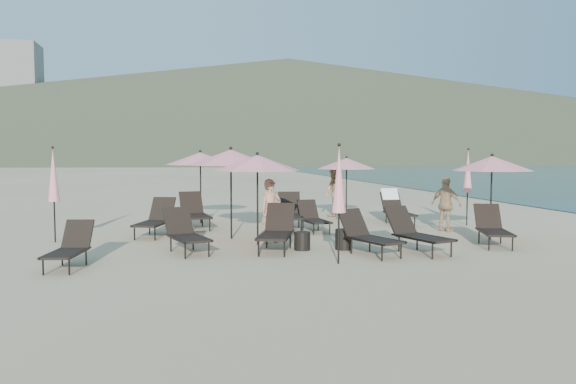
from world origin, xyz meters
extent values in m
plane|color=#D6BA8C|center=(0.00, 0.00, 0.00)|extent=(800.00, 800.00, 0.00)
cone|color=brown|center=(60.00, 300.00, 27.50)|extent=(690.00, 690.00, 55.00)
cone|color=brown|center=(190.00, 330.00, 16.00)|extent=(280.00, 280.00, 32.00)
cube|color=beige|center=(-70.00, 245.00, 24.00)|extent=(22.00, 18.00, 48.00)
cube|color=beige|center=(-45.00, 310.00, 19.00)|extent=(18.00, 16.00, 38.00)
cube|color=black|center=(-6.20, -0.77, 0.31)|extent=(0.73, 1.15, 0.04)
cube|color=black|center=(-6.07, -0.07, 0.57)|extent=(0.61, 0.49, 0.55)
cylinder|color=black|center=(-6.50, -1.17, 0.15)|extent=(0.03, 0.03, 0.30)
cylinder|color=black|center=(-6.34, -0.27, 0.15)|extent=(0.03, 0.03, 0.30)
cylinder|color=black|center=(-6.05, -1.25, 0.15)|extent=(0.03, 0.03, 0.30)
cylinder|color=black|center=(-5.89, -0.35, 0.15)|extent=(0.03, 0.03, 0.30)
cube|color=black|center=(-6.45, -0.68, 0.32)|extent=(0.24, 1.19, 0.04)
cube|color=black|center=(-5.93, -0.77, 0.32)|extent=(0.24, 1.19, 0.04)
cube|color=black|center=(-3.87, 0.42, 0.35)|extent=(0.93, 1.31, 0.05)
cube|color=black|center=(-4.10, 1.19, 0.64)|extent=(0.72, 0.61, 0.61)
cylinder|color=black|center=(-3.98, -0.12, 0.17)|extent=(0.04, 0.04, 0.34)
cylinder|color=black|center=(-4.27, 0.85, 0.17)|extent=(0.04, 0.04, 0.34)
cylinder|color=black|center=(-3.48, 0.02, 0.17)|extent=(0.04, 0.04, 0.34)
cylinder|color=black|center=(-3.77, 1.00, 0.17)|extent=(0.04, 0.04, 0.34)
cube|color=black|center=(-4.17, 0.39, 0.36)|extent=(0.42, 1.29, 0.04)
cube|color=black|center=(-3.60, 0.56, 0.36)|extent=(0.42, 1.29, 0.04)
cube|color=black|center=(-2.03, 0.26, 0.37)|extent=(1.02, 1.41, 0.05)
cube|color=black|center=(-1.76, 1.06, 0.68)|extent=(0.77, 0.66, 0.65)
cylinder|color=black|center=(-2.45, -0.16, 0.18)|extent=(0.04, 0.04, 0.36)
cylinder|color=black|center=(-2.11, 0.87, 0.18)|extent=(0.04, 0.04, 0.36)
cylinder|color=black|center=(-1.93, -0.33, 0.18)|extent=(0.04, 0.04, 0.36)
cylinder|color=black|center=(-1.59, 0.70, 0.18)|extent=(0.04, 0.04, 0.36)
cube|color=black|center=(-2.31, 0.41, 0.38)|extent=(0.49, 1.37, 0.04)
cube|color=black|center=(-1.71, 0.21, 0.38)|extent=(0.49, 1.37, 0.04)
cube|color=black|center=(-0.01, -0.61, 0.34)|extent=(0.96, 1.31, 0.05)
cube|color=black|center=(-0.27, 0.13, 0.63)|extent=(0.72, 0.62, 0.61)
cylinder|color=black|center=(-0.08, -1.16, 0.17)|extent=(0.04, 0.04, 0.33)
cylinder|color=black|center=(-0.42, -0.21, 0.17)|extent=(0.04, 0.04, 0.33)
cylinder|color=black|center=(0.40, -0.99, 0.17)|extent=(0.04, 0.04, 0.33)
cylinder|color=black|center=(0.06, -0.04, 0.17)|extent=(0.04, 0.04, 0.33)
cube|color=black|center=(-0.30, -0.67, 0.35)|extent=(0.48, 1.26, 0.04)
cube|color=black|center=(0.25, -0.47, 0.35)|extent=(0.48, 1.26, 0.04)
cube|color=black|center=(1.11, -0.61, 0.36)|extent=(0.97, 1.35, 0.05)
cube|color=black|center=(0.86, 0.17, 0.65)|extent=(0.74, 0.63, 0.63)
cylinder|color=black|center=(1.01, -1.17, 0.17)|extent=(0.04, 0.04, 0.35)
cylinder|color=black|center=(0.70, -0.18, 0.17)|extent=(0.04, 0.04, 0.35)
cylinder|color=black|center=(1.51, -1.01, 0.17)|extent=(0.04, 0.04, 0.35)
cylinder|color=black|center=(1.20, -0.02, 0.17)|extent=(0.04, 0.04, 0.35)
cube|color=black|center=(0.80, -0.65, 0.37)|extent=(0.45, 1.32, 0.04)
cube|color=black|center=(1.38, -0.47, 0.37)|extent=(0.45, 1.32, 0.04)
cube|color=black|center=(3.11, -0.09, 0.34)|extent=(0.94, 1.30, 0.05)
cube|color=black|center=(3.36, 0.66, 0.63)|extent=(0.71, 0.61, 0.60)
cylinder|color=black|center=(2.72, -0.47, 0.17)|extent=(0.04, 0.04, 0.33)
cylinder|color=black|center=(3.03, 0.48, 0.17)|extent=(0.04, 0.04, 0.33)
cylinder|color=black|center=(3.20, -0.63, 0.17)|extent=(0.04, 0.04, 0.33)
cylinder|color=black|center=(3.52, 0.33, 0.17)|extent=(0.04, 0.04, 0.33)
cube|color=black|center=(2.85, 0.05, 0.35)|extent=(0.45, 1.26, 0.04)
cube|color=black|center=(3.41, -0.13, 0.35)|extent=(0.45, 1.26, 0.04)
cube|color=black|center=(-4.76, 3.08, 0.36)|extent=(0.99, 1.36, 0.05)
cube|color=black|center=(-4.50, 3.86, 0.66)|extent=(0.75, 0.64, 0.63)
cylinder|color=black|center=(-5.17, 2.68, 0.17)|extent=(0.04, 0.04, 0.35)
cylinder|color=black|center=(-4.84, 3.68, 0.17)|extent=(0.04, 0.04, 0.35)
cylinder|color=black|center=(-4.66, 2.51, 0.17)|extent=(0.04, 0.04, 0.35)
cylinder|color=black|center=(-4.33, 3.51, 0.17)|extent=(0.04, 0.04, 0.35)
cube|color=black|center=(-5.03, 3.23, 0.37)|extent=(0.47, 1.32, 0.04)
cube|color=black|center=(-4.45, 3.03, 0.37)|extent=(0.47, 1.32, 0.04)
cube|color=black|center=(-3.56, 4.41, 0.38)|extent=(0.83, 1.36, 0.05)
cube|color=black|center=(-3.68, 5.27, 0.69)|extent=(0.72, 0.57, 0.66)
cylinder|color=black|center=(-3.77, 3.84, 0.18)|extent=(0.04, 0.04, 0.36)
cylinder|color=black|center=(-3.91, 4.94, 0.18)|extent=(0.04, 0.04, 0.36)
cylinder|color=black|center=(-3.21, 3.92, 0.18)|extent=(0.04, 0.04, 0.36)
cylinder|color=black|center=(-3.36, 5.01, 0.18)|extent=(0.04, 0.04, 0.36)
cube|color=black|center=(-3.89, 4.42, 0.39)|extent=(0.23, 1.44, 0.04)
cube|color=black|center=(-3.25, 4.51, 0.39)|extent=(0.23, 1.44, 0.04)
cube|color=black|center=(-0.94, 3.78, 0.37)|extent=(0.86, 1.37, 0.05)
cube|color=black|center=(-0.80, 4.63, 0.69)|extent=(0.73, 0.58, 0.66)
cylinder|color=black|center=(-1.30, 3.30, 0.18)|extent=(0.04, 0.04, 0.36)
cylinder|color=black|center=(-1.12, 4.39, 0.18)|extent=(0.04, 0.04, 0.36)
cylinder|color=black|center=(-0.75, 3.21, 0.18)|extent=(0.04, 0.04, 0.36)
cylinder|color=black|center=(-0.57, 4.30, 0.18)|extent=(0.04, 0.04, 0.36)
cube|color=black|center=(-1.25, 3.89, 0.38)|extent=(0.27, 1.43, 0.04)
cube|color=black|center=(-0.61, 3.78, 0.38)|extent=(0.27, 1.43, 0.04)
cube|color=black|center=(-0.35, 3.11, 0.31)|extent=(0.64, 1.10, 0.04)
cube|color=black|center=(-0.42, 3.81, 0.57)|extent=(0.58, 0.45, 0.54)
cylinder|color=black|center=(-0.54, 2.65, 0.15)|extent=(0.03, 0.03, 0.30)
cylinder|color=black|center=(-0.62, 3.55, 0.15)|extent=(0.03, 0.03, 0.30)
cylinder|color=black|center=(-0.08, 2.69, 0.15)|extent=(0.03, 0.03, 0.30)
cylinder|color=black|center=(-0.17, 3.59, 0.15)|extent=(0.03, 0.03, 0.30)
cube|color=black|center=(-0.62, 3.13, 0.32)|extent=(0.14, 1.19, 0.04)
cube|color=black|center=(-0.09, 3.18, 0.32)|extent=(0.14, 1.19, 0.04)
cube|color=black|center=(2.51, 4.04, 0.35)|extent=(0.66, 1.22, 0.05)
cube|color=black|center=(2.54, 4.84, 0.64)|extent=(0.63, 0.48, 0.61)
cylinder|color=black|center=(2.23, 3.55, 0.17)|extent=(0.04, 0.04, 0.34)
cylinder|color=black|center=(2.27, 4.58, 0.17)|extent=(0.04, 0.04, 0.34)
cylinder|color=black|center=(2.74, 3.53, 0.17)|extent=(0.04, 0.04, 0.34)
cylinder|color=black|center=(2.79, 4.56, 0.17)|extent=(0.04, 0.04, 0.34)
cube|color=black|center=(2.21, 4.10, 0.36)|extent=(0.09, 1.34, 0.04)
cube|color=black|center=(2.81, 4.08, 0.36)|extent=(0.09, 1.34, 0.04)
cube|color=white|center=(2.54, 4.98, 0.88)|extent=(0.55, 0.30, 0.37)
cylinder|color=black|center=(-2.76, 2.43, 1.09)|extent=(0.05, 0.05, 2.18)
cone|color=pink|center=(-2.76, 2.43, 2.08)|extent=(2.18, 2.18, 0.39)
sphere|color=black|center=(-2.76, 2.43, 2.30)|extent=(0.08, 0.08, 0.08)
cylinder|color=black|center=(-2.24, 1.36, 1.03)|extent=(0.04, 0.04, 2.05)
cone|color=pink|center=(-2.24, 1.36, 1.95)|extent=(2.05, 2.05, 0.37)
sphere|color=black|center=(-2.24, 1.36, 2.17)|extent=(0.08, 0.08, 0.08)
cylinder|color=black|center=(3.64, 0.99, 1.01)|extent=(0.04, 0.04, 2.02)
cone|color=pink|center=(3.64, 0.99, 1.92)|extent=(2.02, 2.02, 0.37)
sphere|color=black|center=(3.64, 0.99, 2.14)|extent=(0.08, 0.08, 0.08)
cylinder|color=black|center=(-3.36, 5.82, 1.06)|extent=(0.04, 0.04, 2.11)
cone|color=pink|center=(-3.36, 5.82, 2.01)|extent=(2.11, 2.11, 0.38)
sphere|color=black|center=(-3.36, 5.82, 2.24)|extent=(0.08, 0.08, 0.08)
cylinder|color=black|center=(1.29, 5.58, 0.97)|extent=(0.04, 0.04, 1.94)
cone|color=pink|center=(1.29, 5.58, 1.85)|extent=(1.94, 1.94, 0.35)
sphere|color=black|center=(1.29, 5.58, 2.05)|extent=(0.07, 0.07, 0.07)
cylinder|color=black|center=(-1.02, -1.23, 0.51)|extent=(0.04, 0.04, 1.02)
cone|color=pink|center=(-1.02, -1.23, 1.67)|extent=(0.28, 0.28, 1.30)
sphere|color=black|center=(-1.02, -1.23, 2.35)|extent=(0.06, 0.06, 0.06)
cylinder|color=black|center=(4.49, 3.66, 0.50)|extent=(0.04, 0.04, 1.00)
cone|color=pink|center=(4.49, 3.66, 1.64)|extent=(0.27, 0.27, 1.27)
sphere|color=black|center=(4.49, 3.66, 2.30)|extent=(0.06, 0.06, 0.06)
cylinder|color=black|center=(-7.05, 2.72, 0.50)|extent=(0.04, 0.04, 1.01)
cone|color=pink|center=(-7.05, 2.72, 1.65)|extent=(0.27, 0.27, 1.28)
sphere|color=black|center=(-7.05, 2.72, 2.32)|extent=(0.06, 0.06, 0.06)
cylinder|color=black|center=(-1.37, 0.45, 0.21)|extent=(0.37, 0.37, 0.41)
cylinder|color=black|center=(-0.42, 0.34, 0.23)|extent=(0.39, 0.39, 0.46)
imported|color=#B0785F|center=(-1.88, 1.58, 0.78)|extent=(0.67, 0.55, 1.56)
imported|color=tan|center=(1.12, 6.34, 0.84)|extent=(0.80, 0.93, 1.67)
imported|color=tan|center=(3.23, 2.54, 0.76)|extent=(0.80, 0.95, 1.52)
camera|label=1|loc=(-4.20, -11.76, 2.19)|focal=35.00mm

